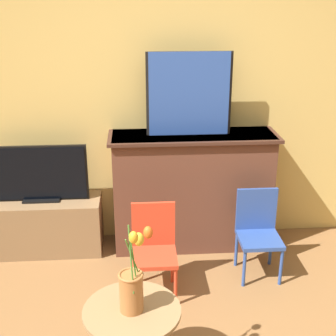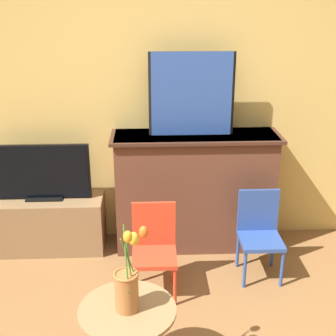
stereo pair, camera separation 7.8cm
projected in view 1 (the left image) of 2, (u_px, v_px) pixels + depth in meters
wall_back at (163, 78)px, 3.63m from camera, size 8.00×0.06×2.70m
fireplace_mantel at (192, 189)px, 3.76m from camera, size 1.31×0.40×0.96m
painting at (189, 94)px, 3.48m from camera, size 0.64×0.03×0.62m
tv_stand at (45, 225)px, 3.77m from camera, size 0.91×0.35×0.44m
tv_monitor at (39, 174)px, 3.61m from camera, size 0.74×0.12×0.45m
chair_red at (154, 245)px, 3.21m from camera, size 0.30×0.30×0.64m
chair_blue at (258, 229)px, 3.43m from camera, size 0.30×0.30×0.64m
vase_tulips at (132, 285)px, 2.29m from camera, size 0.18×0.20×0.49m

